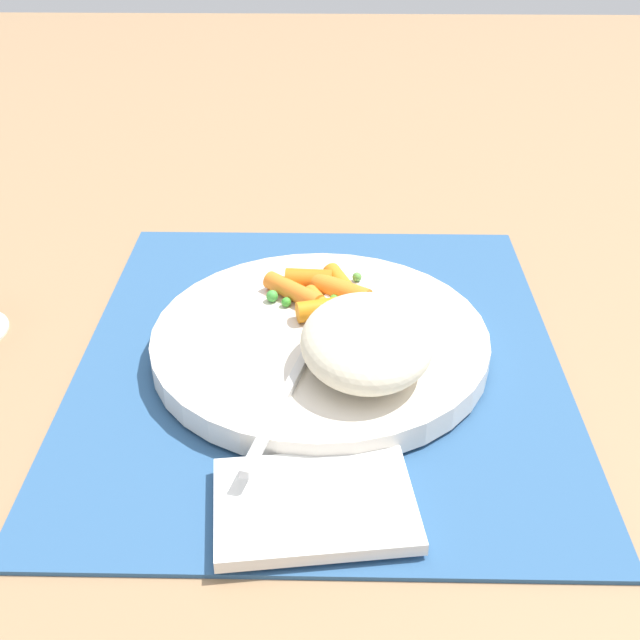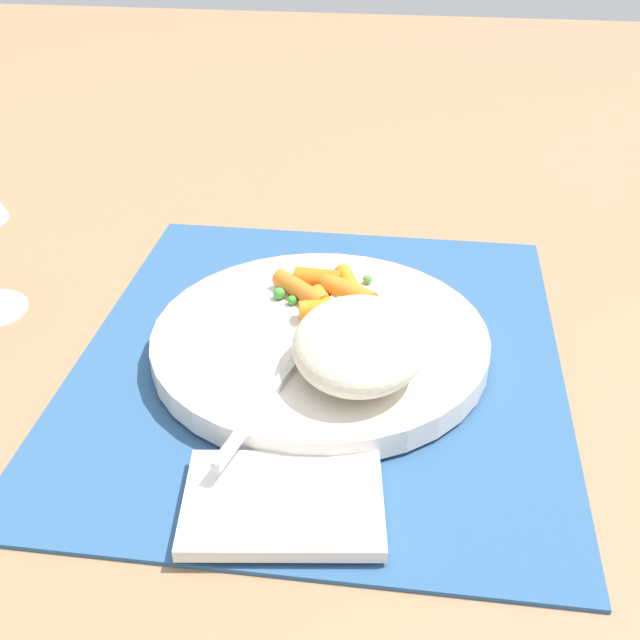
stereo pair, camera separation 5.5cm
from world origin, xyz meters
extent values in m
plane|color=#997551|center=(0.00, 0.00, 0.00)|extent=(2.40, 2.40, 0.00)
cube|color=#2D5684|center=(0.00, 0.00, 0.00)|extent=(0.40, 0.35, 0.01)
cylinder|color=silver|center=(0.00, 0.00, 0.01)|extent=(0.24, 0.24, 0.02)
ellipsoid|color=beige|center=(-0.04, -0.03, 0.04)|extent=(0.11, 0.09, 0.04)
cylinder|color=orange|center=(0.03, 0.00, 0.03)|extent=(0.04, 0.03, 0.01)
cylinder|color=orange|center=(0.05, -0.01, 0.03)|extent=(0.04, 0.05, 0.02)
cylinder|color=orange|center=(0.04, 0.02, 0.03)|extent=(0.05, 0.05, 0.01)
cylinder|color=orange|center=(0.06, 0.01, 0.03)|extent=(0.02, 0.04, 0.02)
cylinder|color=orange|center=(0.02, -0.01, 0.03)|extent=(0.03, 0.05, 0.02)
cylinder|color=orange|center=(0.06, -0.02, 0.03)|extent=(0.05, 0.03, 0.01)
cylinder|color=orange|center=(0.06, -0.02, 0.03)|extent=(0.05, 0.03, 0.01)
sphere|color=green|center=(0.04, -0.02, 0.03)|extent=(0.01, 0.01, 0.01)
sphere|color=green|center=(0.03, 0.03, 0.03)|extent=(0.01, 0.01, 0.01)
sphere|color=green|center=(0.04, 0.04, 0.03)|extent=(0.01, 0.01, 0.01)
sphere|color=green|center=(0.05, -0.01, 0.03)|extent=(0.01, 0.01, 0.01)
sphere|color=green|center=(0.08, -0.01, 0.03)|extent=(0.01, 0.01, 0.01)
sphere|color=#55AE3D|center=(0.04, -0.03, 0.03)|extent=(0.01, 0.01, 0.01)
sphere|color=green|center=(0.06, 0.04, 0.03)|extent=(0.01, 0.01, 0.01)
sphere|color=#56B434|center=(0.04, -0.01, 0.03)|extent=(0.01, 0.01, 0.01)
sphere|color=#59B22F|center=(-0.01, -0.04, 0.03)|extent=(0.01, 0.01, 0.01)
sphere|color=green|center=(0.05, -0.03, 0.03)|extent=(0.01, 0.01, 0.01)
sphere|color=green|center=(0.01, -0.02, 0.03)|extent=(0.01, 0.01, 0.01)
sphere|color=#56963D|center=(0.07, -0.03, 0.03)|extent=(0.01, 0.01, 0.01)
sphere|color=green|center=(0.03, -0.01, 0.03)|extent=(0.01, 0.01, 0.01)
cube|color=silver|center=(0.02, -0.01, 0.03)|extent=(0.05, 0.03, 0.01)
cube|color=silver|center=(-0.08, 0.02, 0.03)|extent=(0.15, 0.05, 0.01)
cube|color=white|center=(-0.16, 0.00, 0.01)|extent=(0.09, 0.12, 0.01)
camera|label=1|loc=(-0.48, -0.01, 0.34)|focal=44.96mm
camera|label=2|loc=(-0.48, -0.06, 0.34)|focal=44.96mm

